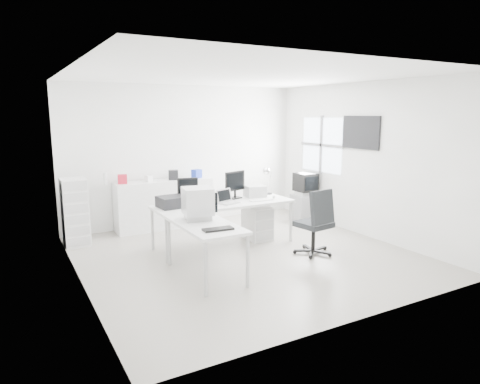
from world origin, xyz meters
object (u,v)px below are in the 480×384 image
laser_printer (255,191)px  office_chair (314,221)px  lcd_monitor_large (235,185)px  crt_monitor (198,202)px  crt_tv (306,184)px  side_desk (206,249)px  sideboard (164,204)px  inkjet_printer (174,202)px  tv_cabinet (305,208)px  main_desk (224,224)px  filing_cabinet (75,212)px  laptop (229,197)px  lcd_monitor_small (188,191)px  drawer_pedestal (257,223)px

laser_printer → office_chair: 1.39m
lcd_monitor_large → office_chair: 1.58m
crt_monitor → crt_tv: bearing=37.2°
side_desk → lcd_monitor_large: bearing=48.4°
office_chair → crt_tv: bearing=47.3°
laser_printer → sideboard: 1.90m
inkjet_printer → sideboard: 1.59m
tv_cabinet → inkjet_printer: bearing=-168.8°
inkjet_printer → main_desk: bearing=-11.6°
laser_printer → filing_cabinet: (-2.96, 1.05, -0.27)m
main_desk → crt_tv: size_ratio=4.80×
laptop → filing_cabinet: bearing=129.1°
lcd_monitor_small → office_chair: size_ratio=0.40×
drawer_pedestal → laptop: 0.87m
inkjet_printer → filing_cabinet: 1.82m
tv_cabinet → crt_tv: (0.00, 0.00, 0.50)m
laser_printer → crt_tv: 1.62m
drawer_pedestal → laser_printer: 0.58m
inkjet_printer → lcd_monitor_small: size_ratio=1.16×
drawer_pedestal → tv_cabinet: drawer_pedestal is taller
lcd_monitor_small → filing_cabinet: (-1.66, 1.02, -0.39)m
lcd_monitor_large → laser_printer: 0.42m
laptop → sideboard: (-0.55, 1.70, -0.39)m
side_desk → laptop: 1.43m
lcd_monitor_large → laptop: 0.48m
office_chair → lcd_monitor_large: bearing=109.1°
side_desk → filing_cabinet: filing_cabinet is taller
crt_tv → lcd_monitor_small: bearing=-170.6°
office_chair → lcd_monitor_small: bearing=131.4°
laser_printer → tv_cabinet: size_ratio=0.63×
lcd_monitor_small → side_desk: bearing=-89.1°
side_desk → main_desk: bearing=52.3°
side_desk → inkjet_printer: bearing=90.0°
main_desk → drawer_pedestal: size_ratio=4.00×
lcd_monitor_large → crt_tv: bearing=-3.7°
laser_printer → sideboard: size_ratio=0.18×
laptop → laser_printer: size_ratio=1.02×
drawer_pedestal → tv_cabinet: 1.73m
crt_tv → laser_printer: bearing=-162.0°
lcd_monitor_large → office_chair: bearing=-79.7°
office_chair → tv_cabinet: size_ratio=1.96×
drawer_pedestal → laser_printer: size_ratio=1.71×
main_desk → filing_cabinet: (-2.21, 1.27, 0.21)m
laser_printer → lcd_monitor_small: bearing=-173.6°
laptop → crt_tv: 2.39m
sideboard → laptop: bearing=-72.1°
laser_printer → laptop: bearing=-147.7°
lcd_monitor_small → tv_cabinet: bearing=22.8°
lcd_monitor_large → filing_cabinet: (-2.56, 1.02, -0.41)m
drawer_pedestal → lcd_monitor_large: (-0.35, 0.20, 0.69)m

